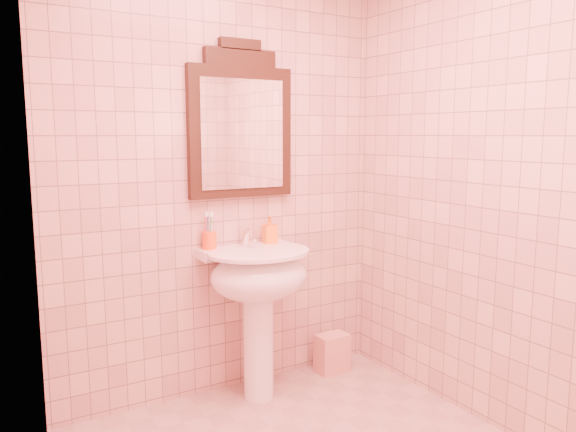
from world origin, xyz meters
TOP-DOWN VIEW (x-y plane):
  - back_wall at (0.00, 1.10)m, footprint 2.00×0.02m
  - pedestal_sink at (0.11, 0.87)m, footprint 0.58×0.58m
  - faucet at (0.11, 1.01)m, footprint 0.04×0.16m
  - mirror at (0.11, 1.07)m, footprint 0.63×0.06m
  - toothbrush_cup at (-0.11, 1.05)m, footprint 0.08×0.08m
  - soap_dispenser at (0.26, 1.02)m, footprint 0.08×0.08m
  - towel at (0.67, 0.95)m, footprint 0.20×0.13m

SIDE VIEW (x-z plane):
  - towel at x=0.67m, z-range 0.00..0.25m
  - pedestal_sink at x=0.11m, z-range 0.23..1.09m
  - toothbrush_cup at x=-0.11m, z-range 0.82..1.01m
  - faucet at x=0.11m, z-range 0.87..0.97m
  - soap_dispenser at x=0.26m, z-range 0.86..1.03m
  - back_wall at x=0.00m, z-range 0.00..2.50m
  - mirror at x=0.11m, z-range 1.11..1.99m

